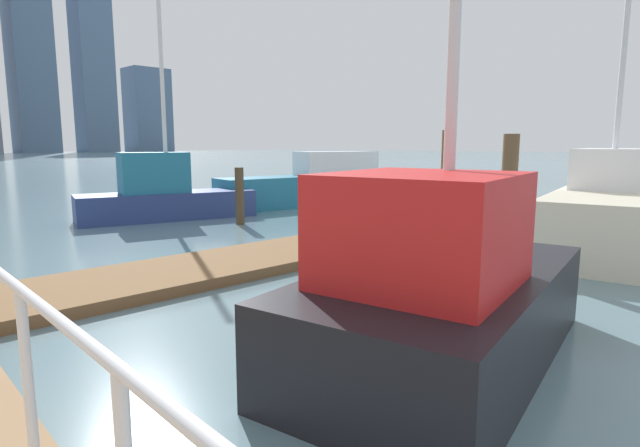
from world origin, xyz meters
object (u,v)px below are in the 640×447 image
(moored_boat_0, at_px, (317,184))
(moored_boat_1, at_px, (439,290))
(moored_boat_2, at_px, (164,195))
(moored_boat_3, at_px, (610,207))

(moored_boat_0, height_order, moored_boat_1, moored_boat_1)
(moored_boat_2, bearing_deg, moored_boat_0, -2.90)
(moored_boat_2, bearing_deg, moored_boat_1, -103.14)
(moored_boat_1, bearing_deg, moored_boat_3, 7.01)
(moored_boat_2, height_order, moored_boat_3, moored_boat_3)
(moored_boat_1, xyz_separation_m, moored_boat_2, (2.68, 11.50, -0.04))
(moored_boat_1, relative_size, moored_boat_3, 1.18)
(moored_boat_1, distance_m, moored_boat_3, 8.32)
(moored_boat_0, xyz_separation_m, moored_boat_3, (-0.42, -10.18, 0.08))
(moored_boat_0, relative_size, moored_boat_2, 1.09)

